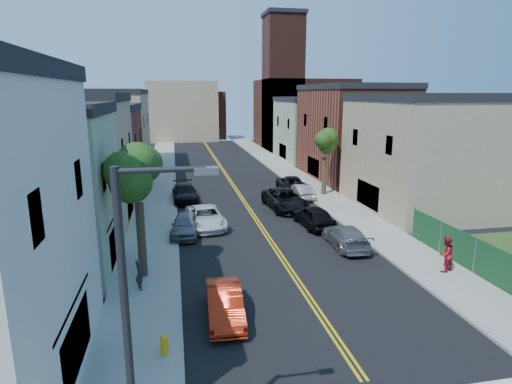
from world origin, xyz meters
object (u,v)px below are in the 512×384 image
pedestrian_right (446,254)px  fire_hydrant (164,344)px  grey_car_left (185,225)px  grey_car_right (346,236)px  silver_car_right (301,191)px  dark_car_right_far (291,183)px  black_car_left (185,193)px  red_sedan (225,304)px  black_car_right (314,216)px  black_suv_lane (285,199)px  white_pickup (206,217)px  pedestrian_left (140,275)px

pedestrian_right → fire_hydrant: (-14.77, -4.77, -0.57)m
grey_car_left → grey_car_right: 10.83m
silver_car_right → dark_car_right_far: size_ratio=0.78×
black_car_left → dark_car_right_far: size_ratio=0.98×
grey_car_left → fire_hydrant: bearing=-87.6°
grey_car_right → silver_car_right: grey_car_right is taller
red_sedan → grey_car_left: size_ratio=0.94×
red_sedan → black_car_right: black_car_right is taller
black_suv_lane → white_pickup: bearing=-156.4°
black_car_left → pedestrian_right: pedestrian_right is taller
black_car_left → red_sedan: bearing=-89.6°
silver_car_right → red_sedan: bearing=63.8°
grey_car_left → fire_hydrant: grey_car_left is taller
pedestrian_right → red_sedan: bearing=-10.1°
black_car_right → black_suv_lane: bearing=-85.7°
red_sedan → silver_car_right: size_ratio=1.01×
white_pickup → black_car_right: 7.92m
white_pickup → fire_hydrant: bearing=-105.7°
red_sedan → pedestrian_right: pedestrian_right is taller
black_car_right → silver_car_right: bearing=-105.1°
silver_car_right → dark_car_right_far: bearing=-91.1°
black_car_left → black_car_right: size_ratio=1.14×
white_pickup → grey_car_right: 10.27m
black_car_left → fire_hydrant: black_car_left is taller
black_car_right → pedestrian_right: size_ratio=2.36×
silver_car_right → pedestrian_left: bearing=50.8°
white_pickup → silver_car_right: bearing=31.0°
grey_car_left → black_car_left: 9.61m
grey_car_left → black_car_right: (9.30, 0.14, 0.03)m
black_suv_lane → dark_car_right_far: bearing=66.5°
black_suv_lane → pedestrian_left: bearing=-133.2°
red_sedan → black_car_left: black_car_left is taller
red_sedan → grey_car_right: bearing=42.7°
black_suv_lane → silver_car_right: bearing=50.3°
pedestrian_left → black_car_right: bearing=-75.3°
red_sedan → black_suv_lane: size_ratio=0.71×
grey_car_right → pedestrian_left: 13.07m
grey_car_left → black_car_right: black_car_right is taller
red_sedan → white_pickup: (0.18, 13.18, 0.05)m
grey_car_right → silver_car_right: bearing=-92.0°
fire_hydrant → black_car_right: bearing=53.3°
grey_car_left → red_sedan: bearing=-76.2°
grey_car_left → black_car_left: black_car_left is taller
grey_car_right → pedestrian_left: (-12.42, -4.04, 0.22)m
pedestrian_left → fire_hydrant: pedestrian_left is taller
grey_car_right → dark_car_right_far: bearing=-91.2°
black_car_right → silver_car_right: (1.57, 8.45, -0.10)m
black_car_right → black_suv_lane: black_suv_lane is taller
grey_car_left → white_pickup: bearing=53.7°
black_car_left → grey_car_left: bearing=-94.1°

